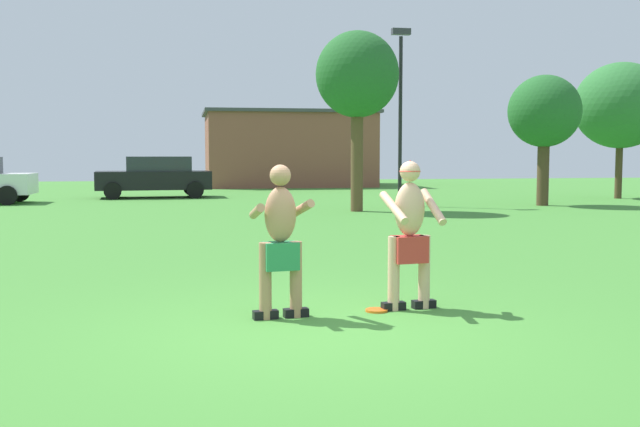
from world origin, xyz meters
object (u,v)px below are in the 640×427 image
object	(u,v)px
frisbee	(376,310)
tree_behind_players	(544,113)
player_in_green	(280,238)
player_with_cap	(410,229)
tree_left_field	(357,77)
lamp_post	(400,98)
car_black_near_post	(155,176)
tree_near_building	(621,106)

from	to	relation	value
frisbee	tree_behind_players	xyz separation A→B (m)	(9.48, 14.97, 3.01)
player_in_green	player_with_cap	bearing A→B (deg)	6.89
player_with_cap	tree_left_field	distance (m)	14.20
tree_behind_players	frisbee	bearing A→B (deg)	-122.36
frisbee	lamp_post	bearing A→B (deg)	72.83
player_with_cap	tree_behind_players	size ratio (longest dim) A/B	0.39
lamp_post	tree_left_field	size ratio (longest dim) A/B	1.08
car_black_near_post	lamp_post	distance (m)	10.37
player_with_cap	car_black_near_post	bearing A→B (deg)	99.34
player_in_green	lamp_post	bearing A→B (deg)	69.47
car_black_near_post	tree_behind_players	distance (m)	14.47
player_in_green	car_black_near_post	xyz separation A→B (m)	(-2.10, 21.77, -0.01)
player_in_green	tree_behind_players	xyz separation A→B (m)	(10.55, 15.09, 2.19)
player_in_green	tree_behind_players	size ratio (longest dim) A/B	0.38
player_in_green	car_black_near_post	world-z (taller)	player_in_green
tree_left_field	tree_near_building	world-z (taller)	tree_left_field
frisbee	lamp_post	size ratio (longest dim) A/B	0.04
tree_near_building	player_in_green	bearing A→B (deg)	-129.90
player_with_cap	tree_behind_players	bearing A→B (deg)	58.62
lamp_post	tree_near_building	distance (m)	9.55
frisbee	tree_near_building	size ratio (longest dim) A/B	0.05
lamp_post	tree_near_building	size ratio (longest dim) A/B	1.12
lamp_post	tree_left_field	distance (m)	2.72
tree_near_building	tree_behind_players	bearing A→B (deg)	-146.74
car_black_near_post	tree_near_building	xyz separation A→B (m)	(17.23, -3.68, 2.65)
player_in_green	tree_left_field	size ratio (longest dim) A/B	0.31
lamp_post	tree_near_building	world-z (taller)	lamp_post
tree_behind_players	car_black_near_post	bearing A→B (deg)	152.16
player_with_cap	player_in_green	size ratio (longest dim) A/B	1.03
lamp_post	tree_behind_players	bearing A→B (deg)	-7.67
player_with_cap	lamp_post	world-z (taller)	lamp_post
tree_near_building	lamp_post	bearing A→B (deg)	-165.58
frisbee	tree_left_field	bearing A→B (deg)	77.84
player_in_green	tree_behind_players	bearing A→B (deg)	55.04
tree_near_building	tree_left_field	bearing A→B (deg)	-158.88
tree_behind_players	player_with_cap	bearing A→B (deg)	-121.38
frisbee	tree_near_building	bearing A→B (deg)	51.95
player_with_cap	car_black_near_post	xyz separation A→B (m)	(-3.55, 21.60, -0.07)
lamp_post	tree_behind_players	xyz separation A→B (m)	(4.66, -0.63, -0.46)
player_with_cap	tree_behind_players	xyz separation A→B (m)	(9.10, 14.92, 2.13)
tree_left_field	tree_near_building	xyz separation A→B (m)	(11.12, 4.29, -0.46)
car_black_near_post	tree_near_building	size ratio (longest dim) A/B	0.87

